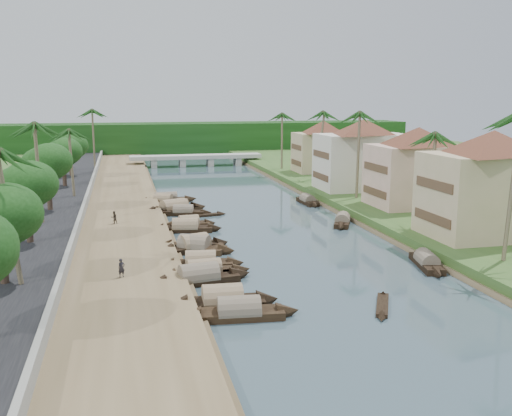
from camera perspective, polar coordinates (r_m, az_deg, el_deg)
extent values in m
plane|color=#3A4E57|center=(53.94, 3.90, -4.56)|extent=(220.00, 220.00, 0.00)
cube|color=brown|center=(71.02, -13.44, -0.72)|extent=(10.00, 180.00, 0.80)
cube|color=#325522|center=(78.90, 12.86, 0.61)|extent=(16.00, 180.00, 1.20)
cube|color=black|center=(71.54, -20.27, -0.77)|extent=(8.00, 180.00, 1.40)
cube|color=gray|center=(71.00, -16.86, -0.11)|extent=(0.40, 180.00, 1.10)
cube|color=#12360E|center=(145.82, -7.20, 6.79)|extent=(120.00, 4.00, 8.00)
cube|color=#12360E|center=(150.78, -7.40, 6.92)|extent=(120.00, 4.00, 8.00)
cube|color=#12360E|center=(155.74, -7.60, 7.04)|extent=(120.00, 4.00, 8.00)
cube|color=#A7A79C|center=(123.23, -6.02, 5.13)|extent=(28.00, 4.00, 0.80)
cube|color=#A7A79C|center=(122.54, -10.19, 4.47)|extent=(1.20, 3.50, 1.80)
cube|color=#A7A79C|center=(123.00, -7.40, 4.57)|extent=(1.20, 3.50, 1.80)
cube|color=#A7A79C|center=(123.76, -4.62, 4.66)|extent=(1.20, 3.50, 1.80)
cube|color=#A7A79C|center=(124.79, -1.89, 4.75)|extent=(1.20, 3.50, 1.80)
cube|color=tan|center=(59.50, 22.34, 1.23)|extent=(12.00, 8.00, 8.00)
pyramid|color=brown|center=(58.92, 22.70, 6.12)|extent=(14.85, 14.85, 2.20)
cube|color=#4F3825|center=(56.57, 17.19, -0.97)|extent=(0.10, 6.40, 0.90)
cube|color=#4F3825|center=(56.03, 17.37, 2.24)|extent=(0.10, 6.40, 0.90)
cube|color=beige|center=(73.45, 15.75, 3.15)|extent=(11.00, 8.00, 7.50)
pyramid|color=brown|center=(72.98, 15.95, 6.92)|extent=(14.11, 14.11, 2.20)
cube|color=#4F3825|center=(71.21, 11.76, 1.57)|extent=(0.10, 6.40, 0.90)
cube|color=#4F3825|center=(70.79, 11.85, 3.97)|extent=(0.10, 6.40, 0.90)
cube|color=beige|center=(85.42, 10.64, 4.59)|extent=(13.00, 8.00, 8.00)
pyramid|color=brown|center=(85.02, 10.76, 8.00)|extent=(15.59, 15.59, 2.20)
cube|color=#4F3825|center=(83.24, 6.46, 3.16)|extent=(0.10, 6.40, 0.90)
cube|color=#4F3825|center=(82.87, 6.50, 5.35)|extent=(0.10, 6.40, 0.90)
cube|color=tan|center=(104.31, 6.70, 5.55)|extent=(10.00, 7.00, 7.00)
pyramid|color=brown|center=(103.99, 6.75, 8.08)|extent=(12.62, 12.62, 2.20)
cube|color=#4F3825|center=(102.89, 4.02, 4.54)|extent=(0.10, 5.60, 0.90)
cube|color=#4F3825|center=(102.61, 4.04, 6.10)|extent=(0.10, 5.60, 0.90)
cube|color=black|center=(38.54, -1.71, -10.69)|extent=(6.14, 2.43, 0.70)
cone|color=black|center=(38.97, 3.24, -10.32)|extent=(1.87, 1.83, 1.87)
cone|color=black|center=(38.33, -6.76, -10.76)|extent=(1.87, 1.83, 1.87)
cylinder|color=#726856|center=(38.40, -1.72, -10.16)|extent=(4.74, 2.37, 1.94)
cube|color=black|center=(40.54, -3.37, -9.58)|extent=(5.97, 2.39, 0.70)
cone|color=black|center=(41.00, 1.21, -9.21)|extent=(1.81, 1.97, 2.07)
cone|color=black|center=(40.29, -8.05, -9.69)|extent=(1.81, 1.97, 2.07)
cylinder|color=#93785D|center=(40.41, -3.38, -9.08)|extent=(4.59, 2.41, 2.18)
cube|color=black|center=(47.16, -5.20, -6.62)|extent=(5.80, 2.04, 0.70)
cone|color=black|center=(47.79, -1.43, -6.24)|extent=(1.71, 1.68, 1.79)
cone|color=black|center=(46.69, -9.06, -6.80)|extent=(1.71, 1.68, 1.79)
cylinder|color=#93785D|center=(47.05, -5.20, -6.18)|extent=(4.45, 2.05, 1.86)
cube|color=black|center=(45.63, -5.73, -7.24)|extent=(6.59, 2.99, 0.70)
cone|color=black|center=(46.67, -1.55, -6.67)|extent=(2.09, 2.09, 2.03)
cone|color=black|center=(44.80, -10.10, -7.60)|extent=(2.09, 2.09, 2.03)
cylinder|color=#726856|center=(45.52, -5.74, -6.79)|extent=(5.12, 2.84, 2.11)
cube|color=black|center=(49.63, -5.54, -5.73)|extent=(5.69, 2.58, 0.70)
cone|color=black|center=(49.69, -2.01, -5.57)|extent=(1.80, 1.87, 1.85)
cone|color=black|center=(49.72, -9.08, -5.69)|extent=(1.80, 1.87, 1.85)
cylinder|color=#93785D|center=(49.53, -5.55, -5.31)|extent=(4.41, 2.48, 1.93)
cube|color=black|center=(55.09, -6.19, -4.05)|extent=(5.88, 3.83, 0.70)
cone|color=black|center=(56.45, -3.42, -3.56)|extent=(2.17, 2.34, 2.08)
cone|color=black|center=(53.83, -9.10, -4.40)|extent=(2.17, 2.34, 2.08)
cylinder|color=#93785D|center=(54.99, -6.20, -3.67)|extent=(4.69, 3.48, 2.20)
cube|color=black|center=(54.72, -6.17, -4.16)|extent=(6.21, 4.63, 0.70)
cone|color=black|center=(53.65, -2.89, -4.32)|extent=(2.42, 2.49, 2.09)
cone|color=black|center=(55.92, -9.33, -3.82)|extent=(2.42, 2.49, 2.09)
cylinder|color=#726856|center=(54.62, -6.18, -3.77)|extent=(5.02, 4.05, 2.20)
cube|color=black|center=(62.96, -7.05, -2.17)|extent=(6.12, 2.92, 0.70)
cone|color=black|center=(62.77, -4.08, -2.08)|extent=(1.97, 1.95, 1.85)
cone|color=black|center=(63.29, -10.01, -2.11)|extent=(1.97, 1.95, 1.85)
cylinder|color=#93785D|center=(62.88, -7.06, -1.83)|extent=(4.77, 2.73, 1.93)
cube|color=black|center=(64.82, -6.73, -1.78)|extent=(4.72, 2.12, 0.70)
cone|color=black|center=(65.35, -4.55, -1.56)|extent=(1.48, 1.65, 1.68)
cone|color=black|center=(64.35, -8.95, -1.86)|extent=(1.48, 1.65, 1.68)
cylinder|color=#93785D|center=(64.73, -6.74, -1.45)|extent=(3.65, 2.09, 1.77)
cube|color=black|center=(71.71, -7.27, -0.55)|extent=(5.39, 2.71, 0.70)
cone|color=black|center=(71.38, -4.98, -0.50)|extent=(1.76, 1.69, 1.55)
cone|color=black|center=(72.13, -9.53, -0.49)|extent=(1.76, 1.69, 1.55)
cylinder|color=#726856|center=(71.64, -7.27, -0.26)|extent=(4.22, 2.48, 1.60)
cube|color=black|center=(74.12, -7.96, -0.20)|extent=(6.29, 3.36, 0.70)
cone|color=black|center=(75.25, -5.58, 0.09)|extent=(2.11, 2.13, 1.96)
cone|color=black|center=(73.10, -10.42, -0.37)|extent=(2.11, 2.13, 1.96)
cylinder|color=#93785D|center=(74.05, -7.97, 0.09)|extent=(4.94, 3.10, 2.04)
cube|color=black|center=(73.74, -8.24, -0.26)|extent=(6.88, 4.57, 0.70)
cone|color=black|center=(75.44, -5.80, 0.11)|extent=(2.52, 2.59, 2.22)
cone|color=black|center=(72.16, -10.78, -0.52)|extent=(2.52, 2.59, 2.22)
cylinder|color=#93785D|center=(73.67, -8.25, 0.03)|extent=(5.49, 4.06, 2.33)
cube|color=black|center=(80.80, -8.98, 0.70)|extent=(6.44, 2.08, 0.70)
cone|color=black|center=(81.28, -6.51, 0.88)|extent=(1.87, 1.68, 1.80)
cone|color=black|center=(80.44, -11.48, 0.63)|extent=(1.87, 1.68, 1.80)
cylinder|color=#726856|center=(80.73, -8.99, 0.96)|extent=(4.94, 2.07, 1.84)
cube|color=black|center=(79.99, -9.22, 0.59)|extent=(5.15, 3.57, 0.70)
cone|color=black|center=(79.03, -7.37, 0.57)|extent=(1.91, 1.92, 1.60)
cone|color=black|center=(81.01, -11.03, 0.72)|extent=(1.91, 1.92, 1.60)
cylinder|color=#93785D|center=(79.93, -9.23, 0.86)|extent=(4.12, 3.13, 1.67)
cube|color=black|center=(51.82, 16.69, -5.43)|extent=(2.76, 5.81, 0.70)
cone|color=black|center=(54.66, 15.74, -4.44)|extent=(1.74, 1.86, 1.61)
cone|color=black|center=(48.97, 17.77, -6.35)|extent=(1.74, 1.86, 1.61)
cylinder|color=#726856|center=(51.72, 16.72, -5.03)|extent=(2.54, 4.53, 1.65)
cube|color=black|center=(66.58, 8.64, -1.49)|extent=(3.66, 5.30, 0.70)
cone|color=black|center=(69.33, 8.80, -0.93)|extent=(1.95, 1.95, 1.62)
cone|color=black|center=(63.80, 8.47, -1.95)|extent=(1.95, 1.95, 1.62)
cylinder|color=#726856|center=(66.50, 8.65, -1.17)|extent=(3.20, 4.24, 1.68)
cube|color=black|center=(79.16, 5.18, 0.58)|extent=(1.72, 5.34, 0.70)
cone|color=black|center=(81.86, 4.46, 0.99)|extent=(1.42, 1.55, 1.53)
cone|color=black|center=(76.46, 5.95, 0.25)|extent=(1.42, 1.55, 1.53)
cylinder|color=#726856|center=(79.10, 5.18, 0.85)|extent=(1.73, 4.10, 1.57)
cube|color=black|center=(41.48, 12.53, -9.50)|extent=(2.70, 4.28, 0.35)
cone|color=black|center=(43.81, 12.60, -8.39)|extent=(1.21, 1.34, 0.80)
cone|color=black|center=(39.17, 12.45, -10.75)|extent=(1.21, 1.34, 0.80)
cube|color=black|center=(46.33, -6.44, -7.10)|extent=(3.91, 2.68, 0.35)
cone|color=black|center=(47.60, -4.23, -6.57)|extent=(1.30, 1.25, 0.88)
cone|color=black|center=(45.14, -8.76, -7.66)|extent=(1.30, 1.25, 0.88)
cube|color=black|center=(70.62, -5.37, -0.78)|extent=(4.63, 1.82, 0.35)
cone|color=black|center=(71.50, -3.44, -0.60)|extent=(1.30, 1.12, 0.91)
cone|color=black|center=(69.82, -7.34, -0.95)|extent=(1.30, 1.12, 0.91)
cylinder|color=#76694E|center=(50.39, 24.11, 1.84)|extent=(0.85, 0.36, 12.13)
cylinder|color=#76694E|center=(62.82, 16.94, 2.80)|extent=(0.98, 0.36, 9.62)
sphere|color=#1C4717|center=(62.37, 17.18, 7.00)|extent=(3.20, 3.20, 3.20)
cylinder|color=#76694E|center=(76.95, 10.16, 5.20)|extent=(0.46, 0.36, 11.43)
sphere|color=#1C4717|center=(76.61, 10.30, 9.28)|extent=(3.20, 3.20, 3.20)
cylinder|color=#76694E|center=(94.65, 6.23, 6.24)|extent=(1.60, 0.36, 11.02)
sphere|color=#1C4717|center=(94.36, 6.30, 9.45)|extent=(3.20, 3.20, 3.20)
cylinder|color=#76694E|center=(42.99, -23.11, -0.96)|extent=(1.27, 0.36, 9.57)
sphere|color=#1C4717|center=(42.35, -23.58, 5.14)|extent=(3.20, 3.20, 3.20)
cylinder|color=#76694E|center=(63.82, -20.89, 3.25)|extent=(0.49, 0.36, 10.49)
sphere|color=#1C4717|center=(63.40, -21.20, 7.76)|extent=(3.20, 3.20, 3.20)
cylinder|color=#76694E|center=(80.00, -17.93, 4.29)|extent=(0.56, 0.36, 8.89)
sphere|color=#1C4717|center=(79.66, -18.11, 7.33)|extent=(3.20, 3.20, 3.20)
cylinder|color=#76694E|center=(108.06, 2.61, 6.69)|extent=(0.37, 0.36, 10.36)
sphere|color=#1C4717|center=(107.80, 2.63, 9.33)|extent=(3.20, 3.20, 3.20)
cylinder|color=#76694E|center=(111.25, -15.94, 6.65)|extent=(0.39, 0.36, 10.89)
sphere|color=#1C4717|center=(111.01, -16.09, 9.34)|extent=(3.20, 3.20, 3.20)
cylinder|color=#4A372A|center=(44.42, -23.96, -4.86)|extent=(0.60, 0.60, 3.34)
cylinder|color=#4A372A|center=(56.04, -21.75, -1.43)|extent=(0.60, 0.60, 3.58)
ellipsoid|color=#12360E|center=(55.45, -22.00, 2.02)|extent=(5.04, 5.04, 4.14)
cylinder|color=#4A372A|center=(71.45, -19.97, 1.32)|extent=(0.60, 0.60, 3.80)
ellipsoid|color=#12360E|center=(70.98, -20.16, 4.21)|extent=(5.12, 5.12, 4.21)
cylinder|color=#4A372A|center=(90.23, -18.62, 3.17)|extent=(0.60, 0.60, 3.40)
ellipsoid|color=#12360E|center=(89.88, -18.75, 5.22)|extent=(4.99, 4.99, 4.10)
cylinder|color=#4A372A|center=(102.08, -18.03, 4.02)|extent=(0.60, 0.60, 3.31)
ellipsoid|color=#12360E|center=(101.77, -18.13, 5.79)|extent=(5.37, 5.37, 4.42)
cylinder|color=#4A372A|center=(90.14, 12.84, 3.32)|extent=(0.60, 0.60, 3.36)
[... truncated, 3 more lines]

